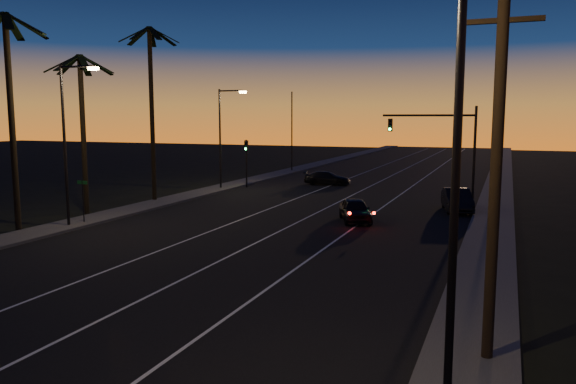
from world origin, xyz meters
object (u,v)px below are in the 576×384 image
at_px(cross_car, 327,178).
at_px(right_car, 457,200).
at_px(lead_car, 355,210).
at_px(signal_mast, 443,135).
at_px(utility_pole, 497,153).

bearing_deg(cross_car, right_car, -41.32).
height_order(lead_car, right_car, right_car).
bearing_deg(signal_mast, right_car, -74.63).
height_order(utility_pole, lead_car, utility_pole).
xyz_separation_m(signal_mast, lead_car, (-3.59, -12.31, -4.09)).
relative_size(utility_pole, lead_car, 2.14).
bearing_deg(cross_car, utility_pole, -66.38).
bearing_deg(right_car, utility_pole, -83.44).
distance_m(signal_mast, lead_car, 13.46).
relative_size(utility_pole, right_car, 2.10).
xyz_separation_m(utility_pole, cross_car, (-15.10, 34.54, -4.69)).
bearing_deg(utility_pole, right_car, 96.56).
bearing_deg(lead_car, cross_car, 112.71).
xyz_separation_m(right_car, cross_car, (-12.38, 10.89, -0.13)).
height_order(signal_mast, lead_car, signal_mast).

